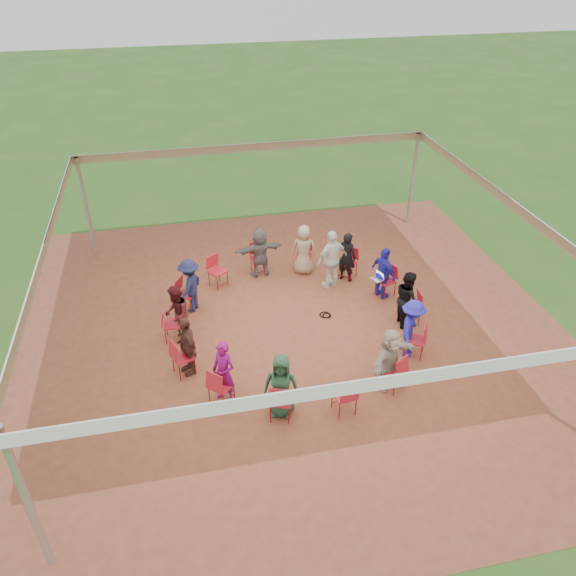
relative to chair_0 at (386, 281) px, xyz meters
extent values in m
plane|color=#285119|center=(-2.70, -1.00, -0.45)|extent=(80.00, 80.00, 0.00)
plane|color=brown|center=(-2.70, -1.00, -0.44)|extent=(13.00, 13.00, 0.00)
cylinder|color=#B2B2B7|center=(-7.70, -6.00, 1.05)|extent=(0.12, 0.12, 3.00)
cylinder|color=#B2B2B7|center=(-7.70, 4.00, 1.05)|extent=(0.12, 0.12, 3.00)
cylinder|color=#B2B2B7|center=(2.30, 4.00, 1.05)|extent=(0.12, 0.12, 3.00)
plane|color=white|center=(-2.70, -1.00, 2.55)|extent=(10.30, 10.30, 0.00)
cube|color=white|center=(-2.70, -6.15, 2.43)|extent=(10.30, 0.03, 0.24)
cube|color=white|center=(-2.70, 4.15, 2.43)|extent=(10.30, 0.03, 0.24)
cube|color=white|center=(-7.85, -1.00, 2.43)|extent=(0.03, 10.30, 0.24)
cube|color=white|center=(2.45, -1.00, 2.43)|extent=(0.03, 10.30, 0.24)
imported|color=#2523B2|center=(-0.11, -0.04, 0.28)|extent=(0.70, 0.95, 1.45)
imported|color=black|center=(-0.79, 0.99, 0.28)|extent=(0.62, 0.62, 1.45)
imported|color=tan|center=(-1.84, 1.62, 0.28)|extent=(0.80, 0.60, 1.45)
imported|color=slate|center=(-3.06, 1.74, 0.28)|extent=(1.40, 0.67, 1.45)
imported|color=#191F44|center=(-5.07, 0.42, 0.28)|extent=(0.88, 1.04, 1.45)
imported|color=#471318|center=(-5.46, -0.74, 0.28)|extent=(0.47, 0.74, 1.45)
imported|color=#552F26|center=(-5.30, -1.96, 0.28)|extent=(0.70, 0.95, 1.45)
imported|color=#7D0D65|center=(-4.62, -2.99, 0.28)|extent=(0.62, 0.62, 1.45)
imported|color=#21462F|center=(-3.57, -3.63, 0.28)|extent=(0.80, 0.60, 1.45)
imported|color=#B1AA9B|center=(-1.19, -3.32, 0.28)|extent=(1.40, 1.15, 1.45)
imported|color=#2523B2|center=(-0.34, -2.43, 0.28)|extent=(0.88, 1.04, 1.45)
imported|color=black|center=(0.05, -1.26, 0.28)|extent=(0.47, 0.74, 1.45)
imported|color=silver|center=(-1.29, 0.74, 0.40)|extent=(1.10, 0.85, 1.68)
torus|color=black|center=(-1.81, -0.56, -0.43)|extent=(0.34, 0.34, 0.03)
torus|color=black|center=(-1.77, -0.60, -0.43)|extent=(0.27, 0.27, 0.03)
cube|color=#B7B7BC|center=(-0.32, -0.12, 0.17)|extent=(0.31, 0.37, 0.01)
cube|color=#B7B7BC|center=(-0.22, -0.08, 0.28)|extent=(0.17, 0.32, 0.20)
cube|color=#CCE0FF|center=(-0.23, -0.08, 0.28)|extent=(0.14, 0.27, 0.17)
camera|label=1|loc=(-5.17, -11.66, 7.87)|focal=35.00mm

